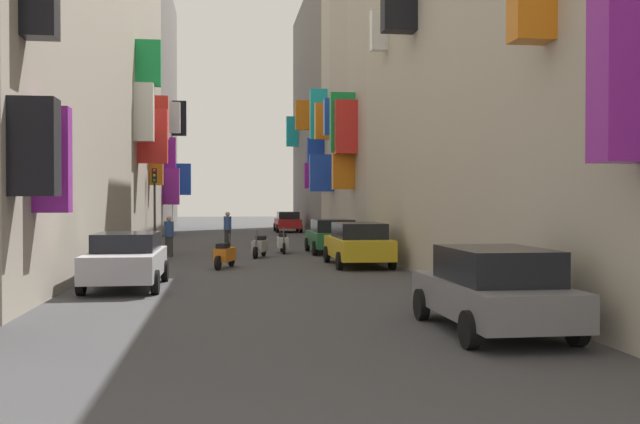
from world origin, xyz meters
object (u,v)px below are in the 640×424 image
parked_car_yellow (358,243)px  parked_car_grey (493,288)px  parked_car_red (288,221)px  parked_car_green (332,235)px  scooter_silver (260,246)px  parked_car_silver (127,259)px  scooter_orange (225,255)px  pedestrian_near_left (228,229)px  pedestrian_crossing (169,236)px  traffic_light_near_corner (155,192)px  scooter_white (283,242)px

parked_car_yellow → parked_car_grey: (-0.02, -12.76, -0.02)m
parked_car_red → parked_car_green: parked_car_red is taller
parked_car_yellow → scooter_silver: (-3.24, 4.13, -0.33)m
parked_car_silver → parked_car_yellow: bearing=36.8°
parked_car_red → parked_car_silver: bearing=-102.3°
parked_car_green → parked_car_silver: size_ratio=0.96×
scooter_orange → pedestrian_near_left: (0.14, 11.14, 0.41)m
pedestrian_crossing → pedestrian_near_left: (2.40, 5.63, 0.05)m
parked_car_red → parked_car_silver: size_ratio=0.95×
parked_car_grey → traffic_light_near_corner: 27.55m
parked_car_green → scooter_orange: bearing=-125.8°
parked_car_red → scooter_white: bearing=-95.6°
pedestrian_near_left → pedestrian_crossing: bearing=-113.1°
parked_car_yellow → pedestrian_crossing: pedestrian_crossing is taller
traffic_light_near_corner → scooter_white: bearing=-48.7°
parked_car_red → scooter_white: parked_car_red is taller
traffic_light_near_corner → parked_car_silver: bearing=-86.7°
parked_car_red → pedestrian_near_left: (-4.42, -16.41, 0.10)m
parked_car_red → parked_car_green: bearing=-89.8°
pedestrian_near_left → parked_car_green: bearing=-46.4°
parked_car_yellow → traffic_light_near_corner: size_ratio=1.13×
parked_car_grey → parked_car_green: parked_car_grey is taller
parked_car_yellow → scooter_silver: parked_car_yellow is taller
parked_car_yellow → scooter_white: 6.82m
parked_car_red → scooter_silver: bearing=-97.8°
parked_car_yellow → scooter_orange: 4.66m
parked_car_silver → scooter_silver: bearing=67.4°
parked_car_green → pedestrian_crossing: (-6.89, -0.92, 0.05)m
scooter_silver → pedestrian_near_left: pedestrian_near_left is taller
parked_car_silver → scooter_silver: parked_car_silver is taller
parked_car_red → pedestrian_crossing: bearing=-107.2°
parked_car_silver → scooter_orange: (2.56, 5.06, -0.30)m
scooter_silver → traffic_light_near_corner: size_ratio=0.46×
scooter_white → parked_car_green: bearing=-9.7°
parked_car_red → scooter_silver: 23.32m
parked_car_red → parked_car_silver: 33.37m
parked_car_yellow → scooter_white: size_ratio=2.30×
scooter_silver → parked_car_green: bearing=31.5°
parked_car_grey → traffic_light_near_corner: (-8.24, 26.22, 1.95)m
pedestrian_near_left → scooter_silver: bearing=-79.3°
parked_car_grey → scooter_orange: 13.27m
parked_car_green → parked_car_red: bearing=90.2°
scooter_white → parked_car_red: bearing=84.4°
traffic_light_near_corner → pedestrian_near_left: bearing=-35.0°
scooter_orange → traffic_light_near_corner: bearing=104.8°
parked_car_red → parked_car_green: (0.07, -21.12, -0.00)m
parked_car_silver → pedestrian_crossing: bearing=88.4°
scooter_orange → pedestrian_crossing: (-2.26, 5.51, 0.36)m
parked_car_grey → traffic_light_near_corner: traffic_light_near_corner is taller
parked_car_grey → pedestrian_crossing: 19.23m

